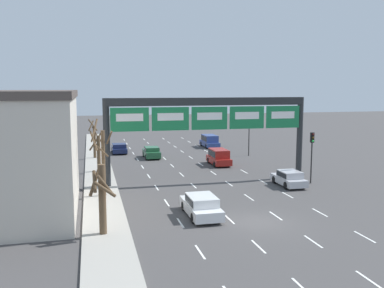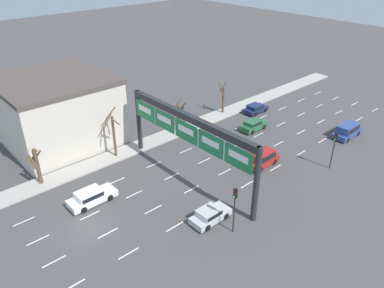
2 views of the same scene
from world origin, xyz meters
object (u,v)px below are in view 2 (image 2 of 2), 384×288
at_px(suv_red, 262,158).
at_px(car_green, 253,125).
at_px(car_navy, 255,108).
at_px(tree_bare_second, 37,165).
at_px(sign_gantry, 188,130).
at_px(suv_blue, 348,130).
at_px(car_white, 91,196).
at_px(traffic_light_mid_block, 334,144).
at_px(tree_bare_third, 180,115).
at_px(traffic_light_near_gantry, 235,202).
at_px(car_silver, 210,215).
at_px(tree_bare_closest, 223,98).
at_px(tree_bare_furthest, 113,133).

distance_m(suv_red, car_green, 9.25).
distance_m(car_navy, tree_bare_second, 32.00).
bearing_deg(sign_gantry, suv_blue, 73.86).
distance_m(suv_blue, car_white, 33.64).
height_order(car_green, car_white, car_white).
relative_size(car_white, traffic_light_mid_block, 1.07).
xyz_separation_m(car_green, tree_bare_third, (-6.53, -7.67, 1.55)).
bearing_deg(suv_red, car_navy, 132.42).
bearing_deg(car_navy, car_green, -53.14).
bearing_deg(traffic_light_near_gantry, suv_blue, 95.65).
bearing_deg(tree_bare_third, car_navy, 76.86).
bearing_deg(suv_blue, car_green, -141.39).
relative_size(suv_red, car_silver, 1.06).
relative_size(car_green, tree_bare_third, 0.91).
bearing_deg(car_navy, tree_bare_closest, -129.67).
height_order(sign_gantry, tree_bare_third, sign_gantry).
distance_m(car_white, tree_bare_furthest, 9.41).
height_order(suv_red, tree_bare_furthest, tree_bare_furthest).
xyz_separation_m(suv_red, traffic_light_near_gantry, (5.40, -10.80, 2.32)).
height_order(car_green, car_silver, car_green).
xyz_separation_m(car_navy, tree_bare_closest, (-3.18, -3.84, 1.74)).
bearing_deg(car_green, car_white, -90.33).
bearing_deg(car_navy, tree_bare_furthest, -96.95).
height_order(car_navy, traffic_light_near_gantry, traffic_light_near_gantry).
bearing_deg(tree_bare_third, tree_bare_second, -90.59).
bearing_deg(traffic_light_near_gantry, traffic_light_mid_block, 89.29).
height_order(suv_blue, tree_bare_closest, tree_bare_closest).
height_order(car_silver, traffic_light_near_gantry, traffic_light_near_gantry).
bearing_deg(tree_bare_closest, car_green, -8.19).
height_order(car_green, traffic_light_near_gantry, traffic_light_near_gantry).
height_order(car_navy, tree_bare_furthest, tree_bare_furthest).
bearing_deg(traffic_light_mid_block, car_navy, 159.43).
relative_size(traffic_light_near_gantry, tree_bare_furthest, 0.77).
xyz_separation_m(traffic_light_mid_block, tree_bare_second, (-18.98, -25.85, -0.80)).
bearing_deg(car_navy, tree_bare_second, -95.60).
height_order(sign_gantry, traffic_light_near_gantry, sign_gantry).
height_order(car_green, traffic_light_mid_block, traffic_light_mid_block).
relative_size(suv_red, car_navy, 1.07).
xyz_separation_m(car_white, car_navy, (-3.47, 29.36, -0.08)).
xyz_separation_m(traffic_light_mid_block, tree_bare_furthest, (-18.64, -16.77, -0.07)).
distance_m(traffic_light_near_gantry, tree_bare_furthest, 18.45).
xyz_separation_m(sign_gantry, car_green, (-3.14, 14.64, -5.24)).
bearing_deg(tree_bare_second, tree_bare_closest, 90.14).
relative_size(car_green, traffic_light_near_gantry, 0.87).
bearing_deg(suv_blue, tree_bare_closest, -157.82).
xyz_separation_m(suv_blue, tree_bare_second, (-16.32, -34.65, 1.42)).
bearing_deg(traffic_light_near_gantry, car_navy, 125.42).
bearing_deg(car_silver, tree_bare_furthest, -179.39).
xyz_separation_m(tree_bare_third, tree_bare_furthest, (0.15, -10.23, 0.85)).
relative_size(traffic_light_mid_block, tree_bare_third, 1.01).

